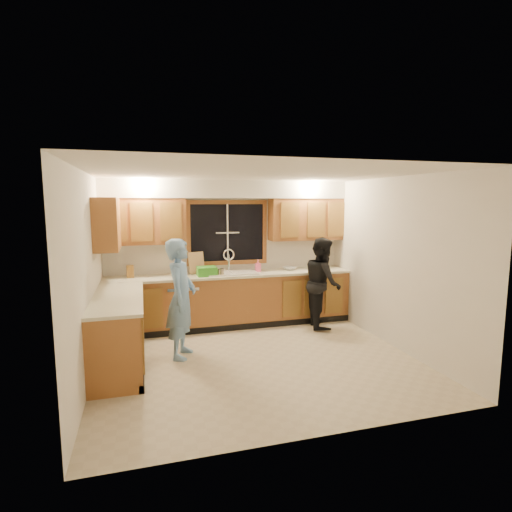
{
  "coord_description": "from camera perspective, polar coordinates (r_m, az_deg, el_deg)",
  "views": [
    {
      "loc": [
        -1.45,
        -5.01,
        2.13
      ],
      "look_at": [
        0.17,
        0.65,
        1.34
      ],
      "focal_mm": 28.0,
      "sensor_mm": 36.0,
      "label": 1
    }
  ],
  "objects": [
    {
      "name": "stove",
      "position": [
        5.09,
        -19.42,
        -12.09
      ],
      "size": [
        0.58,
        0.75,
        0.9
      ],
      "primitive_type": "cube",
      "color": "white",
      "rests_on": "floor"
    },
    {
      "name": "wall_left",
      "position": [
        5.13,
        -23.02,
        -2.85
      ],
      "size": [
        0.0,
        3.8,
        3.8
      ],
      "primitive_type": "plane",
      "rotation": [
        1.57,
        0.0,
        1.57
      ],
      "color": "silver",
      "rests_on": "ground"
    },
    {
      "name": "floor",
      "position": [
        5.63,
        0.17,
        -14.56
      ],
      "size": [
        4.2,
        4.2,
        0.0
      ],
      "primitive_type": "plane",
      "color": "#BFAF93",
      "rests_on": "ground"
    },
    {
      "name": "upper_cabinets_return",
      "position": [
        6.16,
        -20.53,
        4.33
      ],
      "size": [
        0.33,
        0.9,
        0.75
      ],
      "primitive_type": "cube",
      "color": "#9B5D2D",
      "rests_on": "wall_left"
    },
    {
      "name": "woman",
      "position": [
        6.93,
        9.47,
        -3.74
      ],
      "size": [
        0.73,
        0.86,
        1.55
      ],
      "primitive_type": "imported",
      "rotation": [
        0.0,
        0.0,
        1.35
      ],
      "color": "black",
      "rests_on": "floor"
    },
    {
      "name": "wall_right",
      "position": [
        6.2,
        19.15,
        -0.93
      ],
      "size": [
        0.0,
        3.8,
        3.8
      ],
      "primitive_type": "plane",
      "rotation": [
        1.57,
        0.0,
        -1.57
      ],
      "color": "silver",
      "rests_on": "ground"
    },
    {
      "name": "soap_bottle",
      "position": [
        7.03,
        0.28,
        -1.38
      ],
      "size": [
        0.11,
        0.11,
        0.21
      ],
      "primitive_type": "imported",
      "rotation": [
        0.0,
        0.0,
        -0.15
      ],
      "color": "#F55D90",
      "rests_on": "countertop_back"
    },
    {
      "name": "base_cabinets_left",
      "position": [
        5.63,
        -19.07,
        -10.25
      ],
      "size": [
        0.6,
        1.9,
        0.88
      ],
      "primitive_type": "cube",
      "color": "#9B5D2D",
      "rests_on": "ground"
    },
    {
      "name": "base_cabinets_back",
      "position": [
        6.97,
        -3.51,
        -6.38
      ],
      "size": [
        4.2,
        0.6,
        0.88
      ],
      "primitive_type": "cube",
      "color": "#9B5D2D",
      "rests_on": "ground"
    },
    {
      "name": "upper_cabinets_right",
      "position": [
        7.34,
        7.14,
        5.22
      ],
      "size": [
        1.35,
        0.33,
        0.75
      ],
      "primitive_type": "cube",
      "color": "#9B5D2D",
      "rests_on": "wall_back"
    },
    {
      "name": "dish_crate",
      "position": [
        6.69,
        -7.05,
        -2.17
      ],
      "size": [
        0.32,
        0.3,
        0.15
      ],
      "primitive_type": "cube",
      "rotation": [
        0.0,
        0.0,
        0.0
      ],
      "color": "#359225",
      "rests_on": "countertop_back"
    },
    {
      "name": "cutting_board",
      "position": [
        6.91,
        -8.52,
        -0.95
      ],
      "size": [
        0.29,
        0.16,
        0.37
      ],
      "primitive_type": "cube",
      "rotation": [
        -0.21,
        0.0,
        0.26
      ],
      "color": "tan",
      "rests_on": "countertop_back"
    },
    {
      "name": "knife_block",
      "position": [
        6.77,
        -17.54,
        -2.12
      ],
      "size": [
        0.12,
        0.1,
        0.2
      ],
      "primitive_type": "cube",
      "rotation": [
        0.0,
        0.0,
        0.09
      ],
      "color": "olive",
      "rests_on": "countertop_back"
    },
    {
      "name": "wall_back",
      "position": [
        7.11,
        -4.09,
        0.54
      ],
      "size": [
        4.2,
        0.0,
        4.2
      ],
      "primitive_type": "plane",
      "rotation": [
        1.57,
        0.0,
        0.0
      ],
      "color": "silver",
      "rests_on": "ground"
    },
    {
      "name": "countertop_back",
      "position": [
        6.86,
        -3.51,
        -2.68
      ],
      "size": [
        4.2,
        0.63,
        0.04
      ],
      "primitive_type": "cube",
      "color": "beige",
      "rests_on": "base_cabinets_back"
    },
    {
      "name": "bowl",
      "position": [
        7.24,
        4.83,
        -1.76
      ],
      "size": [
        0.3,
        0.3,
        0.06
      ],
      "primitive_type": "imported",
      "rotation": [
        0.0,
        0.0,
        0.38
      ],
      "color": "silver",
      "rests_on": "countertop_back"
    },
    {
      "name": "window_frame",
      "position": [
        7.07,
        -4.1,
        3.34
      ],
      "size": [
        1.44,
        0.03,
        1.14
      ],
      "color": "black",
      "rests_on": "wall_back"
    },
    {
      "name": "man",
      "position": [
        5.6,
        -10.65,
        -5.98
      ],
      "size": [
        0.57,
        0.7,
        1.65
      ],
      "primitive_type": "imported",
      "rotation": [
        0.0,
        0.0,
        1.23
      ],
      "color": "#6D9ACF",
      "rests_on": "floor"
    },
    {
      "name": "upper_cabinets_left",
      "position": [
        6.75,
        -15.8,
        4.78
      ],
      "size": [
        1.35,
        0.33,
        0.75
      ],
      "primitive_type": "cube",
      "color": "#9B5D2D",
      "rests_on": "wall_back"
    },
    {
      "name": "sink",
      "position": [
        6.89,
        -3.55,
        -2.94
      ],
      "size": [
        0.86,
        0.52,
        0.57
      ],
      "color": "silver",
      "rests_on": "countertop_back"
    },
    {
      "name": "ceiling",
      "position": [
        5.23,
        0.18,
        11.71
      ],
      "size": [
        4.2,
        4.2,
        0.0
      ],
      "primitive_type": "plane",
      "rotation": [
        3.14,
        0.0,
        0.0
      ],
      "color": "white"
    },
    {
      "name": "dishwasher",
      "position": [
        6.85,
        -10.5,
        -7.02
      ],
      "size": [
        0.6,
        0.56,
        0.82
      ],
      "primitive_type": "cube",
      "color": "white",
      "rests_on": "floor"
    },
    {
      "name": "soffit",
      "position": [
        6.89,
        -3.87,
        9.47
      ],
      "size": [
        4.2,
        0.35,
        0.3
      ],
      "primitive_type": "cube",
      "color": "silver",
      "rests_on": "wall_back"
    },
    {
      "name": "can_left",
      "position": [
        6.62,
        -5.23,
        -2.38
      ],
      "size": [
        0.08,
        0.08,
        0.12
      ],
      "primitive_type": "cylinder",
      "rotation": [
        0.0,
        0.0,
        0.3
      ],
      "color": "#B9A98F",
      "rests_on": "countertop_back"
    },
    {
      "name": "countertop_left",
      "position": [
        5.51,
        -19.13,
        -5.68
      ],
      "size": [
        0.63,
        1.9,
        0.04
      ],
      "primitive_type": "cube",
      "color": "beige",
      "rests_on": "base_cabinets_left"
    },
    {
      "name": "can_right",
      "position": [
        6.61,
        -4.88,
        -2.34
      ],
      "size": [
        0.07,
        0.07,
        0.13
      ],
      "primitive_type": "cylinder",
      "rotation": [
        0.0,
        0.0,
        0.0
      ],
      "color": "#B9A98F",
      "rests_on": "countertop_back"
    }
  ]
}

